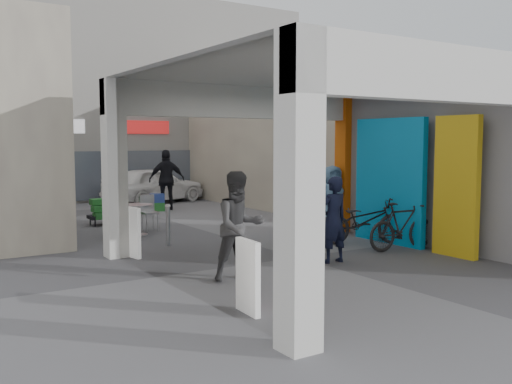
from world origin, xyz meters
TOP-DOWN VIEW (x-y plane):
  - ground at (0.00, 0.00)m, footprint 90.00×90.00m
  - arcade_canopy at (0.54, -0.82)m, footprint 6.40×6.45m
  - far_building at (-0.00, 13.99)m, footprint 18.00×4.08m
  - plaza_bldg_right at (4.50, 7.50)m, footprint 2.00×9.00m
  - bollard_left at (-1.64, 2.55)m, footprint 0.09×0.09m
  - bollard_center at (0.03, 2.36)m, footprint 0.09×0.09m
  - bollard_right at (1.69, 2.24)m, footprint 0.09×0.09m
  - advert_board_near at (-2.75, -2.55)m, footprint 0.13×0.55m
  - advert_board_far at (-2.75, 1.81)m, footprint 0.20×0.55m
  - cafe_set at (-1.79, 4.53)m, footprint 1.50×1.21m
  - produce_stand at (-1.71, 6.35)m, footprint 1.08×0.58m
  - crate_stack at (0.58, 8.42)m, footprint 0.53×0.46m
  - border_collie at (-0.15, -0.57)m, footprint 0.23×0.44m
  - man_with_dog at (0.28, -0.72)m, footprint 0.61×0.41m
  - man_back_turned at (-1.91, -0.93)m, footprint 0.93×0.76m
  - man_elderly at (2.60, 2.02)m, footprint 0.93×0.73m
  - man_crates at (0.98, 8.53)m, footprint 1.26×0.81m
  - bicycle_front at (2.12, 0.39)m, footprint 2.09×1.56m
  - bicycle_rear at (2.30, -0.58)m, footprint 1.74×0.65m
  - white_van at (1.47, 10.82)m, footprint 4.18×2.51m

SIDE VIEW (x-z plane):
  - ground at x=0.00m, z-range 0.00..0.00m
  - border_collie at x=-0.15m, z-range -0.06..0.55m
  - crate_stack at x=0.58m, z-range 0.00..0.56m
  - produce_stand at x=-1.71m, z-range -0.07..0.63m
  - cafe_set at x=-1.79m, z-range -0.13..0.78m
  - bollard_right at x=1.69m, z-range 0.00..0.81m
  - bollard_left at x=-1.64m, z-range 0.00..0.89m
  - bollard_center at x=0.03m, z-range 0.00..0.94m
  - advert_board_near at x=-2.75m, z-range 0.01..1.01m
  - advert_board_far at x=-2.75m, z-range 0.01..1.01m
  - bicycle_rear at x=2.30m, z-range 0.00..1.02m
  - bicycle_front at x=2.12m, z-range 0.00..1.05m
  - white_van at x=1.47m, z-range 0.00..1.33m
  - man_with_dog at x=0.28m, z-range 0.00..1.64m
  - man_elderly at x=2.60m, z-range 0.00..1.68m
  - man_back_turned at x=-1.91m, z-range 0.00..1.81m
  - man_crates at x=0.98m, z-range 0.00..1.99m
  - arcade_canopy at x=0.54m, z-range -0.90..5.50m
  - plaza_bldg_right at x=4.50m, z-range 0.00..5.00m
  - far_building at x=0.00m, z-range -0.01..7.99m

